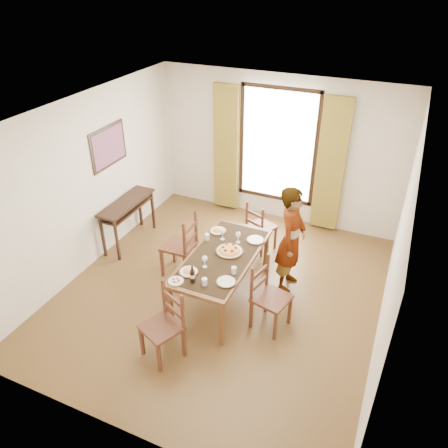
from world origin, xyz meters
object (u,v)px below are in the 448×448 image
at_px(dining_table, 222,259).
at_px(pasta_platter, 229,249).
at_px(console_table, 127,208).
at_px(man, 291,240).

height_order(dining_table, pasta_platter, pasta_platter).
height_order(console_table, man, man).
height_order(dining_table, man, man).
relative_size(console_table, pasta_platter, 3.00).
bearing_deg(pasta_platter, console_table, 164.52).
xyz_separation_m(console_table, pasta_platter, (2.15, -0.59, 0.12)).
height_order(man, pasta_platter, man).
distance_m(console_table, dining_table, 2.20).
distance_m(console_table, pasta_platter, 2.23).
bearing_deg(man, dining_table, 130.74).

